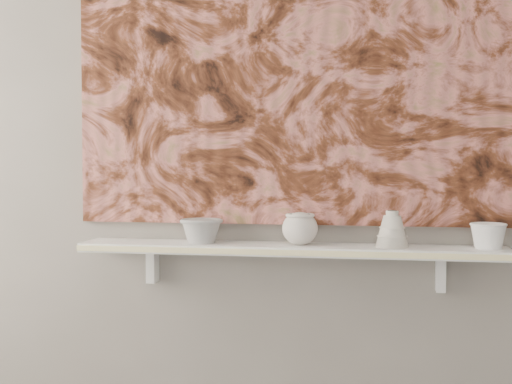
% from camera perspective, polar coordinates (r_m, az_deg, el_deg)
% --- Properties ---
extents(wall_back, '(3.60, 0.00, 3.60)m').
position_cam_1_polar(wall_back, '(2.43, 2.96, 5.91)').
color(wall_back, slate).
rests_on(wall_back, floor).
extents(shelf, '(1.40, 0.18, 0.03)m').
position_cam_1_polar(shelf, '(2.35, 2.64, -4.60)').
color(shelf, white).
rests_on(shelf, wall_back).
extents(shelf_stripe, '(1.40, 0.01, 0.02)m').
position_cam_1_polar(shelf_stripe, '(2.26, 2.32, -4.88)').
color(shelf_stripe, '#F9EDA6').
rests_on(shelf_stripe, shelf).
extents(bracket_left, '(0.03, 0.06, 0.12)m').
position_cam_1_polar(bracket_left, '(2.53, -8.27, -5.82)').
color(bracket_left, white).
rests_on(bracket_left, wall_back).
extents(bracket_right, '(0.03, 0.06, 0.12)m').
position_cam_1_polar(bracket_right, '(2.41, 14.55, -6.30)').
color(bracket_right, white).
rests_on(bracket_right, wall_back).
extents(painting, '(1.50, 0.02, 1.10)m').
position_cam_1_polar(painting, '(2.43, 2.93, 10.40)').
color(painting, '#5B2C18').
rests_on(painting, wall_back).
extents(house_motif, '(0.09, 0.00, 0.08)m').
position_cam_1_polar(house_motif, '(2.38, 13.68, 3.08)').
color(house_motif, black).
rests_on(house_motif, painting).
extents(bowl_grey, '(0.16, 0.16, 0.08)m').
position_cam_1_polar(bowl_grey, '(2.40, -4.39, -3.08)').
color(bowl_grey, '#9E9E9B').
rests_on(bowl_grey, shelf).
extents(cup_cream, '(0.13, 0.13, 0.11)m').
position_cam_1_polar(cup_cream, '(2.34, 3.54, -2.94)').
color(cup_cream, beige).
rests_on(cup_cream, shelf).
extents(bell_vessel, '(0.11, 0.11, 0.12)m').
position_cam_1_polar(bell_vessel, '(2.32, 10.83, -2.91)').
color(bell_vessel, beige).
rests_on(bell_vessel, shelf).
extents(bowl_white, '(0.12, 0.12, 0.08)m').
position_cam_1_polar(bowl_white, '(2.34, 18.09, -3.35)').
color(bowl_white, white).
rests_on(bowl_white, shelf).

